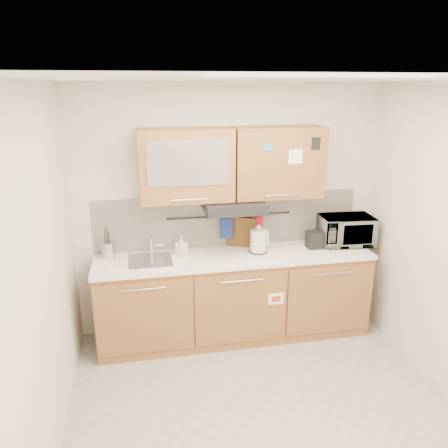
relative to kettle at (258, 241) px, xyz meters
name	(u,v)px	position (x,y,z in m)	size (l,w,h in m)	color
floor	(265,411)	(-0.25, -1.23, -1.04)	(3.20, 3.20, 0.00)	#9E9993
ceiling	(277,79)	(-0.25, -1.23, 1.56)	(3.20, 3.20, 0.00)	white
wall_back	(229,211)	(-0.25, 0.27, 0.26)	(3.20, 3.20, 0.00)	silver
wall_left	(40,284)	(-1.85, -1.23, 0.26)	(3.00, 3.00, 0.00)	silver
base_cabinet	(235,300)	(-0.25, -0.03, -0.63)	(2.80, 0.64, 0.88)	#9E6B38
countertop	(235,257)	(-0.25, -0.04, -0.14)	(2.82, 0.62, 0.04)	white
backsplash	(229,220)	(-0.25, 0.26, 0.16)	(2.80, 0.02, 0.56)	silver
upper_cabinets	(232,164)	(-0.26, 0.10, 0.79)	(1.82, 0.37, 0.70)	#9E6B38
range_hood	(234,206)	(-0.25, 0.02, 0.38)	(0.60, 0.46, 0.10)	black
sink	(150,260)	(-1.10, -0.02, -0.11)	(0.42, 0.40, 0.26)	silver
utensil_rail	(230,216)	(-0.25, 0.22, 0.22)	(0.02, 0.02, 1.30)	black
utensil_crock	(108,250)	(-1.51, 0.12, -0.03)	(0.17, 0.17, 0.34)	#B3B4B8
kettle	(258,241)	(0.00, 0.00, 0.00)	(0.22, 0.20, 0.30)	silver
toaster	(318,239)	(0.66, 0.01, -0.03)	(0.24, 0.15, 0.18)	black
microwave	(346,230)	(0.99, 0.06, 0.04)	(0.56, 0.38, 0.31)	#999999
soap_bottle	(181,246)	(-0.79, 0.06, -0.01)	(0.09, 0.10, 0.21)	#999999
cutting_board	(239,237)	(-0.16, 0.21, -0.01)	(0.35, 0.03, 0.43)	brown
oven_mitt	(226,228)	(-0.30, 0.21, 0.09)	(0.13, 0.03, 0.22)	navy
dark_pouch	(245,227)	(-0.09, 0.21, 0.09)	(0.14, 0.04, 0.23)	black
pot_holder	(256,225)	(0.03, 0.21, 0.11)	(0.15, 0.02, 0.18)	red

